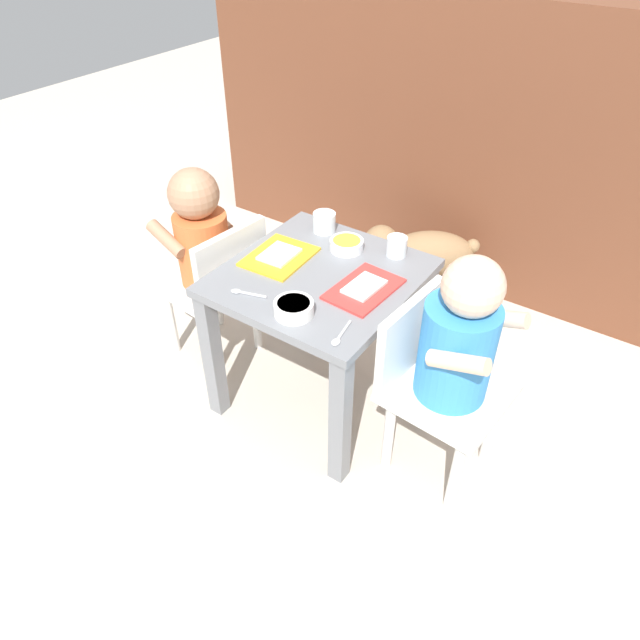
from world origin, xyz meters
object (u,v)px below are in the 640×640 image
at_px(dining_table, 320,301).
at_px(spoon_by_right_tray, 340,336).
at_px(food_tray_left, 279,256).
at_px(seated_child_left, 205,245).
at_px(seated_child_right, 453,348).
at_px(spoon_by_left_tray, 245,293).
at_px(dog, 420,253).
at_px(food_tray_right, 363,289).
at_px(cereal_bowl_left_side, 294,308).
at_px(water_cup_left, 324,223).
at_px(water_cup_right, 397,247).
at_px(veggie_bowl_far, 347,244).

bearing_deg(dining_table, spoon_by_right_tray, -45.46).
bearing_deg(food_tray_left, seated_child_left, -176.27).
relative_size(seated_child_right, spoon_by_left_tray, 6.85).
xyz_separation_m(seated_child_left, dog, (0.42, 0.64, -0.21)).
distance_m(food_tray_right, spoon_by_right_tray, 0.20).
distance_m(dining_table, seated_child_right, 0.41).
xyz_separation_m(dining_table, seated_child_left, (-0.41, -0.02, 0.05)).
bearing_deg(seated_child_right, spoon_by_right_tray, -144.88).
height_order(dining_table, spoon_by_left_tray, spoon_by_left_tray).
distance_m(food_tray_right, cereal_bowl_left_side, 0.20).
distance_m(dining_table, seated_child_left, 0.41).
bearing_deg(food_tray_right, seated_child_right, -6.98).
xyz_separation_m(seated_child_right, water_cup_left, (-0.53, 0.23, 0.06)).
bearing_deg(spoon_by_right_tray, dining_table, 134.54).
bearing_deg(water_cup_right, cereal_bowl_left_side, -101.15).
bearing_deg(spoon_by_left_tray, water_cup_left, 92.01).
xyz_separation_m(seated_child_left, seated_child_right, (0.82, -0.02, 0.01)).
bearing_deg(dining_table, water_cup_left, 121.31).
relative_size(seated_child_right, spoon_by_right_tray, 6.77).
distance_m(water_cup_left, veggie_bowl_far, 0.12).
height_order(food_tray_right, spoon_by_right_tray, food_tray_right).
bearing_deg(cereal_bowl_left_side, seated_child_left, 160.40).
bearing_deg(food_tray_right, spoon_by_left_tray, -142.99).
height_order(dining_table, food_tray_left, food_tray_left).
bearing_deg(dog, seated_child_left, -123.46).
xyz_separation_m(veggie_bowl_far, spoon_by_right_tray, (0.20, -0.34, -0.01)).
relative_size(water_cup_right, spoon_by_left_tray, 0.58).
height_order(seated_child_left, water_cup_left, seated_child_left).
height_order(food_tray_right, veggie_bowl_far, veggie_bowl_far).
bearing_deg(spoon_by_right_tray, dog, 102.02).
relative_size(dog, spoon_by_right_tray, 3.94).
xyz_separation_m(dog, water_cup_left, (-0.13, -0.43, 0.27)).
bearing_deg(food_tray_right, dog, 101.09).
distance_m(seated_child_right, veggie_bowl_far, 0.46).
distance_m(seated_child_right, cereal_bowl_left_side, 0.39).
height_order(seated_child_right, cereal_bowl_left_side, seated_child_right).
bearing_deg(seated_child_left, spoon_by_right_tray, -15.98).
bearing_deg(water_cup_right, food_tray_left, -142.40).
distance_m(dining_table, cereal_bowl_left_side, 0.22).
relative_size(seated_child_right, food_tray_right, 3.21).
bearing_deg(food_tray_right, veggie_bowl_far, 134.64).
bearing_deg(seated_child_left, cereal_bowl_left_side, -19.60).
bearing_deg(water_cup_left, food_tray_left, -95.45).
bearing_deg(seated_child_left, spoon_by_left_tray, -28.68).
height_order(seated_child_right, water_cup_right, seated_child_right).
xyz_separation_m(seated_child_left, veggie_bowl_far, (0.40, 0.16, 0.06)).
height_order(dog, food_tray_right, food_tray_right).
xyz_separation_m(water_cup_right, spoon_by_right_tray, (0.06, -0.39, -0.02)).
xyz_separation_m(dining_table, spoon_by_left_tray, (-0.11, -0.19, 0.09)).
xyz_separation_m(dog, spoon_by_left_tray, (-0.12, -0.81, 0.25)).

